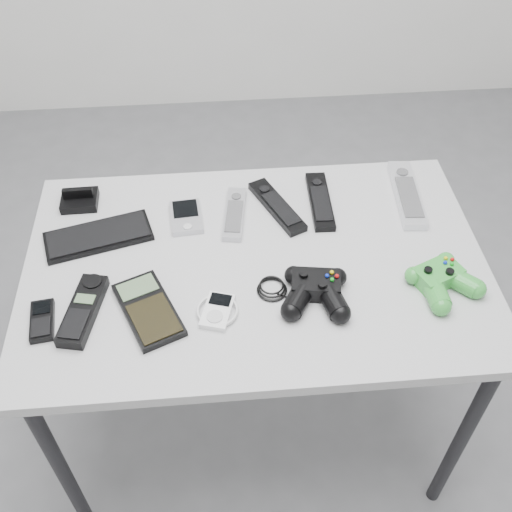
{
  "coord_description": "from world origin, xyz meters",
  "views": [
    {
      "loc": [
        -0.15,
        -1.0,
        1.69
      ],
      "look_at": [
        -0.07,
        -0.07,
        0.72
      ],
      "focal_mm": 42.0,
      "sensor_mm": 36.0,
      "label": 1
    }
  ],
  "objects": [
    {
      "name": "floor",
      "position": [
        0.0,
        0.0,
        0.0
      ],
      "size": [
        3.5,
        3.5,
        0.0
      ],
      "primitive_type": "plane",
      "color": "slate",
      "rests_on": "ground"
    },
    {
      "name": "remote_silver_a",
      "position": [
        -0.11,
        0.09,
        0.71
      ],
      "size": [
        0.07,
        0.18,
        0.02
      ],
      "primitive_type": "cube",
      "rotation": [
        0.0,
        0.0,
        -0.14
      ],
      "color": "#B3B4BB",
      "rests_on": "desk"
    },
    {
      "name": "desk",
      "position": [
        -0.07,
        -0.07,
        0.64
      ],
      "size": [
        1.05,
        0.67,
        0.7
      ],
      "color": "#AFAFB2",
      "rests_on": "floor"
    },
    {
      "name": "controller_green",
      "position": [
        0.32,
        -0.18,
        0.72
      ],
      "size": [
        0.19,
        0.19,
        0.05
      ],
      "primitive_type": null,
      "rotation": [
        0.0,
        0.0,
        0.42
      ],
      "color": "#238231",
      "rests_on": "desk"
    },
    {
      "name": "remote_black_a",
      "position": [
        -0.0,
        0.1,
        0.71
      ],
      "size": [
        0.13,
        0.21,
        0.02
      ],
      "primitive_type": "cube",
      "rotation": [
        0.0,
        0.0,
        0.42
      ],
      "color": "black",
      "rests_on": "desk"
    },
    {
      "name": "pda_keyboard",
      "position": [
        -0.43,
        0.04,
        0.71
      ],
      "size": [
        0.26,
        0.16,
        0.02
      ],
      "primitive_type": "cube",
      "rotation": [
        0.0,
        0.0,
        0.26
      ],
      "color": "black",
      "rests_on": "desk"
    },
    {
      "name": "remote_black_b",
      "position": [
        0.11,
        0.12,
        0.71
      ],
      "size": [
        0.06,
        0.21,
        0.02
      ],
      "primitive_type": "cube",
      "rotation": [
        0.0,
        0.0,
        -0.03
      ],
      "color": "black",
      "rests_on": "desk"
    },
    {
      "name": "pda",
      "position": [
        -0.23,
        0.09,
        0.71
      ],
      "size": [
        0.08,
        0.12,
        0.02
      ],
      "primitive_type": "cube",
      "rotation": [
        0.0,
        0.0,
        0.08
      ],
      "color": "#B3B4BB",
      "rests_on": "desk"
    },
    {
      "name": "cordless_handset",
      "position": [
        -0.44,
        -0.19,
        0.71
      ],
      "size": [
        0.09,
        0.19,
        0.03
      ],
      "primitive_type": "cube",
      "rotation": [
        0.0,
        0.0,
        -0.21
      ],
      "color": "black",
      "rests_on": "desk"
    },
    {
      "name": "calculator",
      "position": [
        -0.31,
        -0.2,
        0.71
      ],
      "size": [
        0.16,
        0.21,
        0.02
      ],
      "primitive_type": "cube",
      "rotation": [
        0.0,
        0.0,
        0.41
      ],
      "color": "black",
      "rests_on": "desk"
    },
    {
      "name": "mp3_player",
      "position": [
        -0.16,
        -0.21,
        0.71
      ],
      "size": [
        0.11,
        0.11,
        0.02
      ],
      "primitive_type": "cube",
      "rotation": [
        0.0,
        0.0,
        -0.29
      ],
      "color": "white",
      "rests_on": "desk"
    },
    {
      "name": "dock_bracket",
      "position": [
        -0.49,
        0.17,
        0.72
      ],
      "size": [
        0.09,
        0.08,
        0.05
      ],
      "primitive_type": "cube",
      "rotation": [
        0.0,
        0.0,
        0.02
      ],
      "color": "black",
      "rests_on": "desk"
    },
    {
      "name": "mobile_phone",
      "position": [
        -0.52,
        -0.21,
        0.71
      ],
      "size": [
        0.06,
        0.11,
        0.02
      ],
      "primitive_type": "cube",
      "rotation": [
        0.0,
        0.0,
        0.13
      ],
      "color": "black",
      "rests_on": "desk"
    },
    {
      "name": "controller_black",
      "position": [
        0.05,
        -0.18,
        0.73
      ],
      "size": [
        0.27,
        0.19,
        0.05
      ],
      "primitive_type": null,
      "rotation": [
        0.0,
        0.0,
        -0.15
      ],
      "color": "black",
      "rests_on": "desk"
    },
    {
      "name": "remote_silver_b",
      "position": [
        0.33,
        0.12,
        0.71
      ],
      "size": [
        0.08,
        0.25,
        0.02
      ],
      "primitive_type": "cube",
      "rotation": [
        0.0,
        0.0,
        -0.08
      ],
      "color": "silver",
      "rests_on": "desk"
    }
  ]
}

